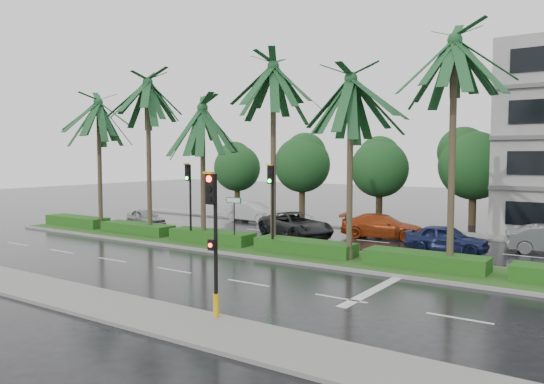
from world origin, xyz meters
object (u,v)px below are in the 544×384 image
Objects in this scene: car_red at (382,226)px; car_silver at (146,218)px; street_sign at (234,209)px; car_white at (252,212)px; car_blue at (446,239)px; signal_near at (214,238)px; car_darkgrey at (296,225)px; signal_median_left at (189,191)px.

car_silver is at bearing 96.51° from car_red.
street_sign is 0.59× the size of car_white.
car_white is 16.15m from car_blue.
car_silver is 7.78m from car_white.
street_sign is 0.53× the size of car_red.
signal_near is at bearing 167.22° from car_blue.
signal_near is 12.11m from street_sign.
car_blue is at bearing 80.72° from signal_near.
car_white is 11.19m from car_red.
car_white is 7.92m from car_darkgrey.
signal_near is 0.98× the size of car_white.
signal_median_left is (-10.00, 9.69, 0.49)m from signal_near.
signal_median_left is at bearing 135.91° from signal_near.
car_blue is (4.50, -2.53, -0.02)m from car_red.
car_silver is (-7.53, 3.70, -2.38)m from signal_median_left.
car_darkgrey is at bearing 113.07° from signal_near.
signal_near is 1.00× the size of signal_median_left.
signal_median_left is 1.06× the size of car_blue.
car_red is (4.50, 2.56, -0.03)m from car_darkgrey.
car_silver is at bearing 148.77° from car_white.
car_red is (-2.00, 17.82, -1.79)m from signal_near.
car_silver is 16.15m from car_red.
car_red is at bearing 96.40° from signal_near.
car_red reaches higher than car_silver.
car_white is 1.08× the size of car_blue.
car_white is at bearing 70.73° from car_red.
street_sign is 0.63× the size of car_blue.
car_darkgrey is at bearing 57.87° from signal_median_left.
street_sign is 11.03m from car_blue.
signal_near is 16.68m from car_darkgrey.
car_red is at bearing 57.20° from car_blue.
car_silver is at bearing 153.82° from signal_median_left.
signal_median_left reaches higher than street_sign.
car_red is (11.03, -1.91, -0.01)m from car_white.
car_blue is at bearing 29.74° from street_sign.
car_silver is at bearing 91.94° from car_blue.
signal_median_left is 10.74m from car_white.
signal_median_left is 3.13m from street_sign.
signal_median_left is at bearing 110.67° from car_blue.
street_sign is at bearing -144.46° from car_white.
signal_near is 15.61m from car_blue.
signal_near is at bearing -54.66° from street_sign.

